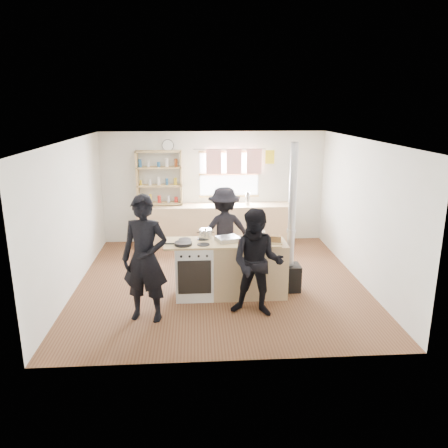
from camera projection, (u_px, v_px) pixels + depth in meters
The scene contains 14 objects.
ground at pixel (220, 282), 7.81m from camera, with size 5.00×5.00×0.01m, color brown.
back_counter at pixel (214, 225), 9.83m from camera, with size 3.40×0.55×0.90m, color #D8B382.
shelving_unit at pixel (159, 178), 9.59m from camera, with size 1.00×0.28×1.20m.
thermos at pixel (248, 199), 9.72m from camera, with size 0.10×0.10×0.27m, color silver.
cooking_island at pixel (231, 268), 7.17m from camera, with size 1.97×0.64×0.93m.
skillet_greens at pixel (183, 243), 6.85m from camera, with size 0.29×0.29×0.05m.
roast_tray at pixel (228, 239), 7.05m from camera, with size 0.43×0.39×0.07m.
stockpot_stove at pixel (206, 234), 7.20m from camera, with size 0.22×0.22×0.18m.
stockpot_counter at pixel (257, 236), 7.03m from camera, with size 0.26×0.26×0.20m.
bread_board at pixel (274, 240), 6.96m from camera, with size 0.32×0.26×0.12m.
flue_heater at pixel (290, 253), 7.31m from camera, with size 0.35×0.35×2.50m.
person_near_left at pixel (145, 259), 6.24m from camera, with size 0.68×0.45×1.86m, color black.
person_near_right at pixel (257, 263), 6.41m from camera, with size 0.79×0.62×1.63m, color black.
person_far at pixel (224, 231), 8.08m from camera, with size 1.05×0.60×1.62m, color black.
Camera 1 is at (-0.41, -7.25, 3.07)m, focal length 35.00 mm.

